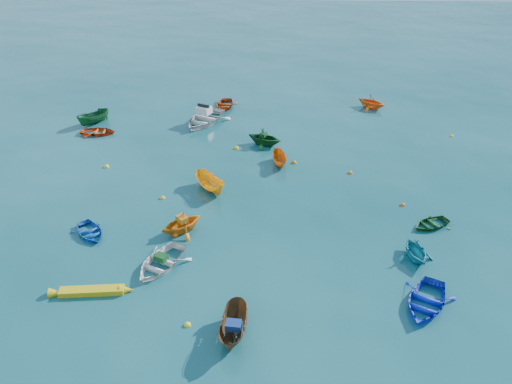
{
  "coord_description": "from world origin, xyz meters",
  "views": [
    {
      "loc": [
        1.15,
        -23.47,
        17.23
      ],
      "look_at": [
        0.0,
        5.0,
        0.4
      ],
      "focal_mm": 35.0,
      "sensor_mm": 36.0,
      "label": 1
    }
  ],
  "objects_px": {
    "dinghy_white_near": "(161,266)",
    "kayak_yellow": "(92,293)",
    "motorboat_white": "(204,123)",
    "dinghy_blue_sw": "(90,234)",
    "dinghy_blue_se": "(425,305)"
  },
  "relations": [
    {
      "from": "kayak_yellow",
      "to": "dinghy_blue_sw",
      "type": "bearing_deg",
      "value": 13.24
    },
    {
      "from": "dinghy_blue_se",
      "to": "kayak_yellow",
      "type": "height_order",
      "value": "dinghy_blue_se"
    },
    {
      "from": "dinghy_blue_sw",
      "to": "motorboat_white",
      "type": "relative_size",
      "value": 0.53
    },
    {
      "from": "dinghy_blue_sw",
      "to": "motorboat_white",
      "type": "height_order",
      "value": "motorboat_white"
    },
    {
      "from": "dinghy_blue_sw",
      "to": "motorboat_white",
      "type": "xyz_separation_m",
      "value": [
        4.57,
        17.29,
        0.0
      ]
    },
    {
      "from": "dinghy_blue_se",
      "to": "kayak_yellow",
      "type": "xyz_separation_m",
      "value": [
        -16.61,
        0.19,
        0.0
      ]
    },
    {
      "from": "kayak_yellow",
      "to": "dinghy_white_near",
      "type": "bearing_deg",
      "value": -59.04
    },
    {
      "from": "dinghy_blue_se",
      "to": "motorboat_white",
      "type": "xyz_separation_m",
      "value": [
        -13.8,
        22.52,
        0.0
      ]
    },
    {
      "from": "kayak_yellow",
      "to": "motorboat_white",
      "type": "distance_m",
      "value": 22.5
    },
    {
      "from": "dinghy_white_near",
      "to": "dinghy_blue_se",
      "type": "bearing_deg",
      "value": 14.63
    },
    {
      "from": "dinghy_white_near",
      "to": "motorboat_white",
      "type": "bearing_deg",
      "value": 115.61
    },
    {
      "from": "dinghy_white_near",
      "to": "motorboat_white",
      "type": "xyz_separation_m",
      "value": [
        -0.22,
        20.04,
        0.0
      ]
    },
    {
      "from": "dinghy_white_near",
      "to": "kayak_yellow",
      "type": "distance_m",
      "value": 3.8
    },
    {
      "from": "dinghy_blue_sw",
      "to": "dinghy_white_near",
      "type": "height_order",
      "value": "dinghy_white_near"
    },
    {
      "from": "dinghy_white_near",
      "to": "kayak_yellow",
      "type": "bearing_deg",
      "value": -117.99
    }
  ]
}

